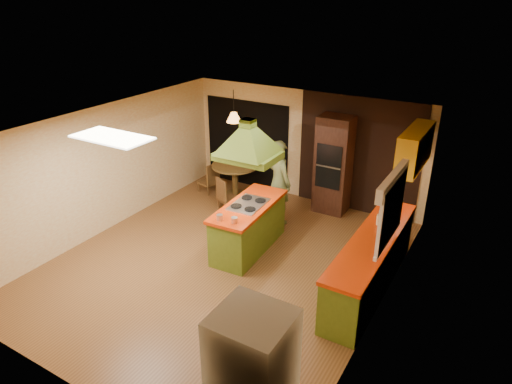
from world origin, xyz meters
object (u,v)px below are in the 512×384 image
Objects in this scene: kitchen_island at (249,226)px; man at (279,182)px; dining_table at (235,174)px; wall_oven at (334,165)px; canister_large at (382,217)px.

kitchen_island is 1.34m from man.
man is at bearing -21.99° from dining_table.
dining_table is (-1.50, 1.85, 0.09)m from kitchen_island.
dining_table is at bearing 2.41° from man.
wall_oven is 2.00× the size of dining_table.
man reaches higher than dining_table.
man is at bearing -126.64° from wall_oven.
wall_oven reaches higher than kitchen_island.
canister_large reaches higher than dining_table.
dining_table is at bearing 161.16° from canister_large.
man is at bearing 89.05° from kitchen_island.
man is 0.83× the size of wall_oven.
canister_large is (1.57, -1.75, -0.04)m from wall_oven.
dining_table is at bearing 125.73° from kitchen_island.
kitchen_island is 2.38m from dining_table.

